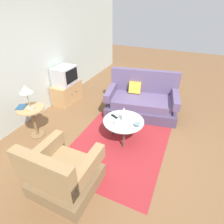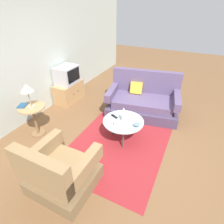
# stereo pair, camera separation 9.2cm
# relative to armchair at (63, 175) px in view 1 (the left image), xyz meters

# --- Properties ---
(ground_plane) EXTENTS (16.00, 16.00, 0.00)m
(ground_plane) POSITION_rel_armchair_xyz_m (1.31, -0.43, -0.31)
(ground_plane) COLOR brown
(back_wall) EXTENTS (9.00, 0.12, 2.70)m
(back_wall) POSITION_rel_armchair_xyz_m (1.31, 1.91, 1.04)
(back_wall) COLOR #B2BCB2
(back_wall) RESTS_ON ground
(area_rug) EXTENTS (2.60, 1.70, 0.00)m
(area_rug) POSITION_rel_armchair_xyz_m (1.41, -0.36, -0.31)
(area_rug) COLOR maroon
(area_rug) RESTS_ON ground
(armchair) EXTENTS (0.83, 0.87, 0.90)m
(armchair) POSITION_rel_armchair_xyz_m (0.00, 0.00, 0.00)
(armchair) COLOR brown
(armchair) RESTS_ON ground
(couch) EXTENTS (1.19, 1.76, 0.97)m
(couch) POSITION_rel_armchair_xyz_m (2.54, -0.39, -0.01)
(couch) COLOR #4B3E5C
(couch) RESTS_ON ground
(coffee_table) EXTENTS (0.78, 0.78, 0.43)m
(coffee_table) POSITION_rel_armchair_xyz_m (1.41, -0.35, 0.08)
(coffee_table) COLOR #B2C6C1
(coffee_table) RESTS_ON ground
(side_table) EXTENTS (0.50, 0.50, 0.65)m
(side_table) POSITION_rel_armchair_xyz_m (0.79, 1.29, 0.15)
(side_table) COLOR tan
(side_table) RESTS_ON ground
(tv_stand) EXTENTS (0.82, 0.46, 0.51)m
(tv_stand) POSITION_rel_armchair_xyz_m (2.27, 1.59, -0.06)
(tv_stand) COLOR tan
(tv_stand) RESTS_ON ground
(television) EXTENTS (0.58, 0.45, 0.44)m
(television) POSITION_rel_armchair_xyz_m (2.27, 1.59, 0.42)
(television) COLOR #B7B7BC
(television) RESTS_ON tv_stand
(table_lamp) EXTENTS (0.24, 0.24, 0.48)m
(table_lamp) POSITION_rel_armchair_xyz_m (0.78, 1.26, 0.72)
(table_lamp) COLOR #9E937A
(table_lamp) RESTS_ON side_table
(vase) EXTENTS (0.07, 0.07, 0.29)m
(vase) POSITION_rel_armchair_xyz_m (1.41, -0.35, 0.26)
(vase) COLOR white
(vase) RESTS_ON coffee_table
(mug) EXTENTS (0.14, 0.09, 0.09)m
(mug) POSITION_rel_armchair_xyz_m (1.22, -0.30, 0.17)
(mug) COLOR white
(mug) RESTS_ON coffee_table
(bowl) EXTENTS (0.12, 0.12, 0.05)m
(bowl) POSITION_rel_armchair_xyz_m (1.35, -0.64, 0.15)
(bowl) COLOR slate
(bowl) RESTS_ON coffee_table
(tv_remote_dark) EXTENTS (0.11, 0.16, 0.02)m
(tv_remote_dark) POSITION_rel_armchair_xyz_m (1.46, -0.14, 0.13)
(tv_remote_dark) COLOR black
(tv_remote_dark) RESTS_ON coffee_table
(tv_remote_silver) EXTENTS (0.15, 0.08, 0.02)m
(tv_remote_silver) POSITION_rel_armchair_xyz_m (1.59, -0.53, 0.13)
(tv_remote_silver) COLOR #B2B2B7
(tv_remote_silver) RESTS_ON coffee_table
(book) EXTENTS (0.24, 0.21, 0.02)m
(book) POSITION_rel_armchair_xyz_m (0.73, 1.46, 0.35)
(book) COLOR navy
(book) RESTS_ON side_table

